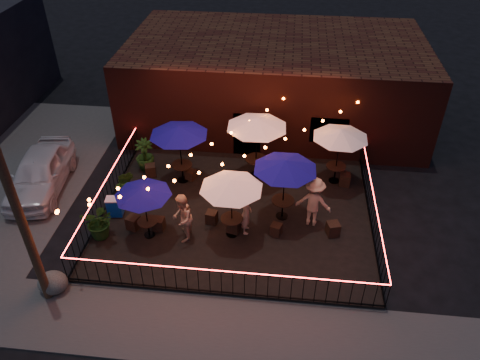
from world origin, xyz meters
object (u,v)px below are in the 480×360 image
object	(u,v)px
cafe_table_0	(143,192)
cafe_table_2	(231,185)
utility_pole	(13,197)
cafe_table_1	(179,131)
cafe_table_3	(257,124)
boulder	(53,283)
cafe_table_5	(341,134)
cooler	(115,207)
cafe_table_4	(285,166)

from	to	relation	value
cafe_table_0	cafe_table_2	xyz separation A→B (m)	(2.94, 0.39, 0.24)
utility_pole	cafe_table_2	world-z (taller)	utility_pole
cafe_table_1	cafe_table_3	bearing A→B (deg)	13.24
utility_pole	boulder	distance (m)	3.65
cafe_table_5	boulder	size ratio (longest dim) A/B	3.08
cafe_table_5	cafe_table_3	bearing A→B (deg)	179.10
cafe_table_2	cooler	xyz separation A→B (m)	(-4.49, 0.59, -1.82)
cooler	boulder	size ratio (longest dim) A/B	0.83
utility_pole	cafe_table_2	bearing A→B (deg)	31.82
cafe_table_1	boulder	world-z (taller)	cafe_table_1
cafe_table_1	cafe_table_5	world-z (taller)	cafe_table_1
utility_pole	cafe_table_5	bearing A→B (deg)	37.29
cafe_table_0	cafe_table_3	size ratio (longest dim) A/B	0.69
cafe_table_0	cafe_table_1	bearing A→B (deg)	81.54
cooler	cafe_table_2	bearing A→B (deg)	-13.93
utility_pole	cafe_table_1	size ratio (longest dim) A/B	2.77
cafe_table_0	cafe_table_3	world-z (taller)	cafe_table_3
utility_pole	cafe_table_2	xyz separation A→B (m)	(5.39, 3.34, -1.65)
utility_pole	cafe_table_3	xyz separation A→B (m)	(5.93, 7.06, -1.37)
cafe_table_2	cafe_table_4	distance (m)	2.10
boulder	cafe_table_1	bearing A→B (deg)	64.69
cafe_table_3	cooler	distance (m)	6.28
boulder	cafe_table_3	bearing A→B (deg)	49.21
utility_pole	cafe_table_3	bearing A→B (deg)	49.95
cafe_table_5	cafe_table_0	bearing A→B (deg)	-149.04
cafe_table_3	cooler	bearing A→B (deg)	-148.14
cafe_table_0	cooler	size ratio (longest dim) A/B	2.86
utility_pole	cooler	distance (m)	5.31
cafe_table_2	cafe_table_5	size ratio (longest dim) A/B	1.00
cafe_table_1	cafe_table_5	distance (m)	6.28
cafe_table_2	utility_pole	bearing A→B (deg)	-148.18
cafe_table_1	boulder	bearing A→B (deg)	-115.31
cafe_table_2	cooler	bearing A→B (deg)	172.56
cafe_table_3	cafe_table_5	world-z (taller)	cafe_table_3
cafe_table_0	cafe_table_5	size ratio (longest dim) A/B	0.77
utility_pole	cafe_table_1	world-z (taller)	utility_pole
cafe_table_4	cafe_table_3	bearing A→B (deg)	115.25
cafe_table_0	cafe_table_4	distance (m)	4.95
cafe_table_0	cafe_table_4	size ratio (longest dim) A/B	0.73
cafe_table_2	cafe_table_4	size ratio (longest dim) A/B	0.94
cafe_table_1	cafe_table_2	world-z (taller)	cafe_table_1
cafe_table_0	cafe_table_3	distance (m)	5.40
boulder	cafe_table_0	bearing A→B (deg)	48.53
cafe_table_5	boulder	xyz separation A→B (m)	(-9.12, -6.73, -2.02)
cafe_table_2	cafe_table_5	world-z (taller)	cafe_table_5
utility_pole	cafe_table_3	world-z (taller)	utility_pole
cafe_table_1	cafe_table_2	size ratio (longest dim) A/B	1.02
utility_pole	cooler	world-z (taller)	utility_pole
cafe_table_0	cafe_table_5	world-z (taller)	cafe_table_5
cafe_table_2	cafe_table_3	size ratio (longest dim) A/B	0.89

